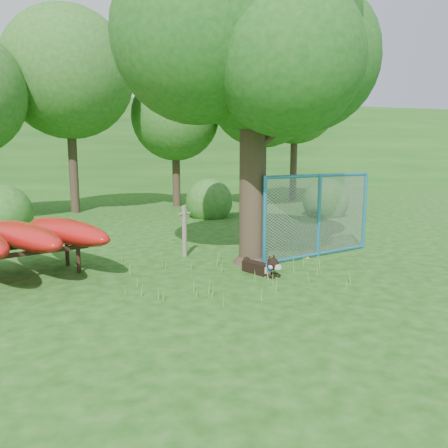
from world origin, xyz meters
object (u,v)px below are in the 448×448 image
object	(u,v)px
oak_tree	(252,36)
husky_dog	(262,267)
kayak_rack	(0,238)
fence_section	(319,215)

from	to	relation	value
oak_tree	husky_dog	distance (m)	4.79
oak_tree	husky_dog	bearing A→B (deg)	-96.16
kayak_rack	oak_tree	bearing A→B (deg)	-21.04
oak_tree	fence_section	world-z (taller)	oak_tree
oak_tree	husky_dog	size ratio (longest dim) A/B	7.36
oak_tree	husky_dog	xyz separation A→B (m)	(-0.11, -1.03, -4.67)
kayak_rack	husky_dog	world-z (taller)	kayak_rack
kayak_rack	fence_section	bearing A→B (deg)	-20.09
husky_dog	fence_section	size ratio (longest dim) A/B	0.30
kayak_rack	fence_section	world-z (taller)	fence_section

